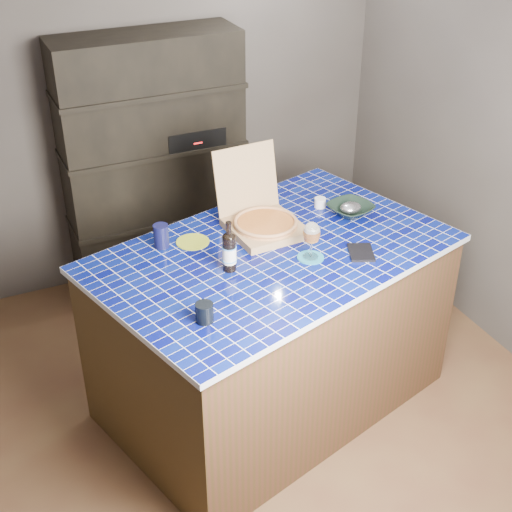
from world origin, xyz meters
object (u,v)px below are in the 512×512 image
mead_bottle (229,251)px  pizza_box (263,221)px  dvd_case (361,252)px  wine_glass (312,234)px  kitchen_island (272,328)px  bowl (351,209)px

mead_bottle → pizza_box: bearing=42.5°
dvd_case → wine_glass: bearing=-172.5°
wine_glass → mead_bottle: bearing=170.6°
kitchen_island → dvd_case: (0.40, -0.22, 0.51)m
kitchen_island → pizza_box: pizza_box is taller
kitchen_island → wine_glass: size_ratio=10.44×
pizza_box → bowl: size_ratio=1.96×
kitchen_island → bowl: (0.58, 0.18, 0.53)m
kitchen_island → pizza_box: size_ratio=4.36×
pizza_box → wine_glass: pizza_box is taller
mead_bottle → wine_glass: bearing=-9.4°
wine_glass → bowl: bearing=37.2°
pizza_box → bowl: pizza_box is taller
wine_glass → bowl: size_ratio=0.82×
kitchen_island → dvd_case: 0.68m
dvd_case → bowl: bearing=89.0°
dvd_case → kitchen_island: bearing=174.3°
pizza_box → dvd_case: pizza_box is taller
kitchen_island → dvd_case: size_ratio=12.07×
pizza_box → mead_bottle: (-0.32, -0.30, 0.05)m
dvd_case → bowl: (0.18, 0.40, 0.02)m
dvd_case → bowl: size_ratio=0.71×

